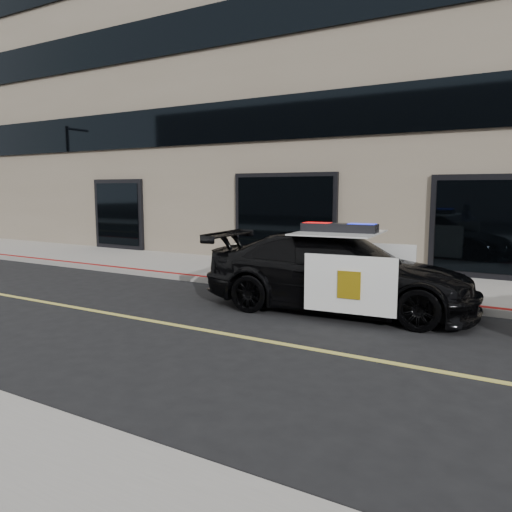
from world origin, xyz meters
The scene contains 5 objects.
ground centered at (0.00, 0.00, 0.00)m, with size 120.00×120.00×0.00m, color black.
sidewalk_n centered at (0.00, 5.25, 0.07)m, with size 60.00×3.50×0.15m, color gray.
building_n centered at (0.00, 10.50, 6.00)m, with size 60.00×7.00×12.00m, color #756856.
police_car centered at (2.50, 2.52, 0.77)m, with size 3.13×5.66×1.72m.
fire_hydrant centered at (-0.88, 4.02, 0.55)m, with size 0.39×0.54×0.85m.
Camera 1 is at (6.01, -6.62, 2.36)m, focal length 35.00 mm.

